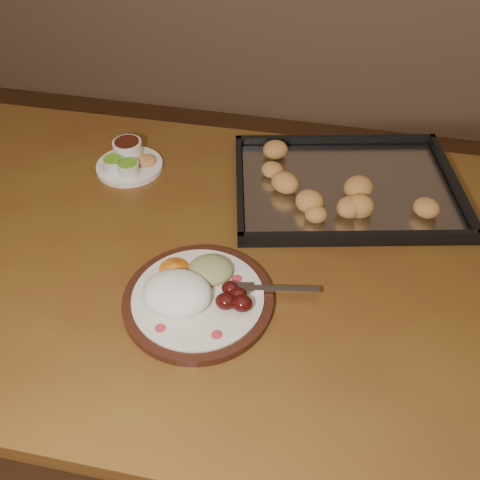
# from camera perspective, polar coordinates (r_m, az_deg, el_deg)

# --- Properties ---
(dining_table) EXTENTS (1.51, 0.92, 0.75)m
(dining_table) POSITION_cam_1_polar(r_m,az_deg,el_deg) (1.13, -2.90, -4.68)
(dining_table) COLOR brown
(dining_table) RESTS_ON ground
(dinner_plate) EXTENTS (0.35, 0.27, 0.06)m
(dinner_plate) POSITION_cam_1_polar(r_m,az_deg,el_deg) (0.96, -4.88, -5.78)
(dinner_plate) COLOR #32160E
(dinner_plate) RESTS_ON dining_table
(condiment_saucer) EXTENTS (0.15, 0.15, 0.05)m
(condiment_saucer) POSITION_cam_1_polar(r_m,az_deg,el_deg) (1.29, -11.86, 8.29)
(condiment_saucer) COLOR white
(condiment_saucer) RESTS_ON dining_table
(baking_tray) EXTENTS (0.56, 0.46, 0.05)m
(baking_tray) POSITION_cam_1_polar(r_m,az_deg,el_deg) (1.22, 11.27, 5.73)
(baking_tray) COLOR black
(baking_tray) RESTS_ON dining_table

